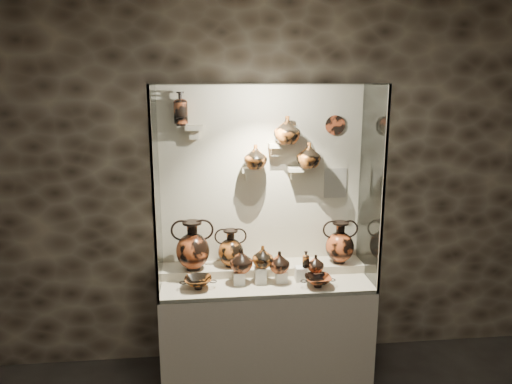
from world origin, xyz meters
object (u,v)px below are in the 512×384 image
(jug_c, at_px, (279,262))
(kylix_right, at_px, (318,280))
(ovoid_vase_b, at_px, (287,130))
(amphora_left, at_px, (193,245))
(jug_e, at_px, (315,263))
(ovoid_vase_a, at_px, (255,157))
(amphora_mid, at_px, (231,248))
(kylix_left, at_px, (198,282))
(lekythos_small, at_px, (306,258))
(jug_a, at_px, (241,260))
(jug_b, at_px, (263,256))
(lekythos_tall, at_px, (181,106))
(ovoid_vase_c, at_px, (309,155))
(amphora_right, at_px, (340,242))

(jug_c, bearing_deg, kylix_right, -16.65)
(jug_c, xyz_separation_m, ovoid_vase_b, (0.09, 0.25, 1.02))
(amphora_left, relative_size, kylix_right, 1.54)
(jug_e, bearing_deg, kylix_right, -78.41)
(amphora_left, height_order, ovoid_vase_a, ovoid_vase_a)
(amphora_mid, distance_m, kylix_left, 0.42)
(amphora_mid, bearing_deg, jug_e, -36.38)
(lekythos_small, height_order, ovoid_vase_a, ovoid_vase_a)
(jug_a, xyz_separation_m, lekythos_small, (0.52, -0.02, 0.00))
(jug_a, bearing_deg, jug_b, 27.13)
(amphora_left, relative_size, jug_e, 2.91)
(jug_a, bearing_deg, lekythos_small, 22.08)
(lekythos_tall, xyz_separation_m, ovoid_vase_c, (1.02, -0.04, -0.40))
(kylix_right, height_order, ovoid_vase_c, ovoid_vase_c)
(jug_b, relative_size, ovoid_vase_c, 0.85)
(amphora_mid, xyz_separation_m, ovoid_vase_c, (0.65, 0.03, 0.76))
(lekythos_tall, bearing_deg, ovoid_vase_a, -11.64)
(amphora_right, xyz_separation_m, ovoid_vase_b, (-0.46, 0.04, 0.95))
(jug_a, xyz_separation_m, ovoid_vase_c, (0.58, 0.23, 0.80))
(amphora_mid, relative_size, ovoid_vase_b, 1.42)
(kylix_left, bearing_deg, kylix_right, 18.35)
(amphora_mid, bearing_deg, jug_b, -57.00)
(jug_e, bearing_deg, lekythos_tall, 177.97)
(amphora_right, xyz_separation_m, jug_a, (-0.85, -0.19, -0.05))
(jug_b, relative_size, ovoid_vase_a, 0.89)
(amphora_right, bearing_deg, ovoid_vase_a, 153.26)
(amphora_right, xyz_separation_m, lekythos_tall, (-1.30, 0.08, 1.14))
(jug_c, height_order, lekythos_small, lekythos_small)
(kylix_left, distance_m, ovoid_vase_a, 1.09)
(lekythos_small, distance_m, ovoid_vase_a, 0.91)
(kylix_right, bearing_deg, jug_e, 110.92)
(kylix_right, relative_size, lekythos_tall, 0.89)
(amphora_right, distance_m, jug_a, 0.88)
(kylix_right, height_order, lekythos_tall, lekythos_tall)
(lekythos_small, distance_m, lekythos_tall, 1.56)
(amphora_mid, height_order, lekythos_tall, lekythos_tall)
(kylix_right, bearing_deg, amphora_mid, 175.87)
(jug_e, distance_m, kylix_right, 0.15)
(jug_a, height_order, jug_c, jug_a)
(amphora_right, height_order, lekythos_tall, lekythos_tall)
(amphora_left, bearing_deg, ovoid_vase_c, 3.73)
(ovoid_vase_b, bearing_deg, jug_b, -136.27)
(kylix_left, height_order, lekythos_tall, lekythos_tall)
(jug_c, xyz_separation_m, ovoid_vase_c, (0.27, 0.26, 0.81))
(jug_a, xyz_separation_m, jug_b, (0.17, 0.01, 0.02))
(kylix_left, distance_m, lekythos_tall, 1.38)
(jug_c, height_order, kylix_right, jug_c)
(jug_c, relative_size, kylix_left, 0.63)
(ovoid_vase_c, bearing_deg, amphora_left, 179.97)
(kylix_right, bearing_deg, jug_c, -178.11)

